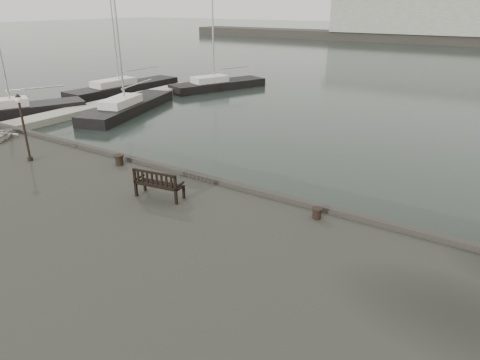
# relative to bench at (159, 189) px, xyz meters

# --- Properties ---
(ground) EXTENTS (400.00, 400.00, 0.00)m
(ground) POSITION_rel_bench_xyz_m (1.27, 2.42, -1.90)
(ground) COLOR black
(ground) RESTS_ON ground
(pontoon) EXTENTS (2.00, 24.00, 0.50)m
(pontoon) POSITION_rel_bench_xyz_m (-18.73, 12.42, -1.65)
(pontoon) COLOR beige
(pontoon) RESTS_ON ground
(breakwater) EXTENTS (140.00, 9.50, 12.20)m
(breakwater) POSITION_rel_bench_xyz_m (-3.28, 94.42, 2.40)
(breakwater) COLOR #383530
(breakwater) RESTS_ON ground
(bench) EXTENTS (1.91, 0.91, 1.06)m
(bench) POSITION_rel_bench_xyz_m (0.00, 0.00, 0.00)
(bench) COLOR black
(bench) RESTS_ON quay
(bollard_left) EXTENTS (0.52, 0.52, 0.46)m
(bollard_left) POSITION_rel_bench_xyz_m (-3.86, 1.59, -0.11)
(bollard_left) COLOR black
(bollard_left) RESTS_ON quay
(bollard_right) EXTENTS (0.42, 0.42, 0.38)m
(bollard_right) POSITION_rel_bench_xyz_m (5.53, 1.60, -0.15)
(bollard_right) COLOR black
(bollard_right) RESTS_ON quay
(lamp_post) EXTENTS (0.31, 0.31, 3.05)m
(lamp_post) POSITION_rel_bench_xyz_m (-7.70, -0.22, 1.62)
(lamp_post) COLOR black
(lamp_post) RESTS_ON quay
(yacht_a) EXTENTS (6.33, 9.89, 13.23)m
(yacht_a) POSITION_rel_bench_xyz_m (-22.24, 7.91, -1.66)
(yacht_a) COLOR black
(yacht_a) RESTS_ON ground
(yacht_b) EXTENTS (3.44, 12.43, 15.92)m
(yacht_b) POSITION_rel_bench_xyz_m (-22.60, 19.26, -1.65)
(yacht_b) COLOR black
(yacht_b) RESTS_ON ground
(yacht_c) EXTENTS (5.64, 11.26, 14.55)m
(yacht_c) POSITION_rel_bench_xyz_m (-15.86, 13.41, -1.65)
(yacht_c) COLOR black
(yacht_c) RESTS_ON ground
(yacht_d) EXTENTS (6.35, 10.40, 12.66)m
(yacht_d) POSITION_rel_bench_xyz_m (-15.66, 25.58, -1.66)
(yacht_d) COLOR black
(yacht_d) RESTS_ON ground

